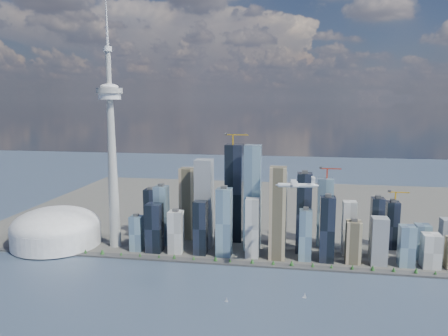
% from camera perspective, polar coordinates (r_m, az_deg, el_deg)
% --- Properties ---
extents(ground, '(4000.00, 4000.00, 0.00)m').
position_cam_1_polar(ground, '(695.85, -0.32, -19.97)').
color(ground, '#303D54').
rests_on(ground, ground).
extents(seawall, '(1100.00, 22.00, 4.00)m').
position_cam_1_polar(seawall, '(919.47, 2.35, -12.37)').
color(seawall, '#383838').
rests_on(seawall, ground).
extents(land, '(1400.00, 900.00, 3.00)m').
position_cam_1_polar(land, '(1346.62, 4.69, -5.46)').
color(land, '#4C4C47').
rests_on(land, ground).
extents(shoreline_trees, '(960.53, 7.20, 8.80)m').
position_cam_1_polar(shoreline_trees, '(917.02, 2.35, -11.98)').
color(shoreline_trees, '#3F2D1E').
rests_on(shoreline_trees, seawall).
extents(skyscraper_cluster, '(736.00, 142.00, 256.49)m').
position_cam_1_polar(skyscraper_cluster, '(972.62, 6.52, -6.41)').
color(skyscraper_cluster, black).
rests_on(skyscraper_cluster, land).
extents(needle_tower, '(56.00, 56.00, 550.50)m').
position_cam_1_polar(needle_tower, '(1000.15, -14.47, 2.91)').
color(needle_tower, '#A1A09B').
rests_on(needle_tower, land).
extents(dome_stadium, '(200.00, 200.00, 86.00)m').
position_cam_1_polar(dome_stadium, '(1092.13, -21.07, -7.43)').
color(dome_stadium, silver).
rests_on(dome_stadium, land).
extents(airplane, '(78.62, 69.54, 19.16)m').
position_cam_1_polar(airplane, '(800.13, 9.48, -2.17)').
color(airplane, white).
rests_on(airplane, ground).
extents(sailboat_west, '(5.84, 3.20, 8.20)m').
position_cam_1_polar(sailboat_west, '(765.82, 0.32, -16.89)').
color(sailboat_west, white).
rests_on(sailboat_west, ground).
extents(sailboat_east, '(7.25, 3.93, 10.17)m').
position_cam_1_polar(sailboat_east, '(790.32, 10.49, -16.14)').
color(sailboat_east, white).
rests_on(sailboat_east, ground).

